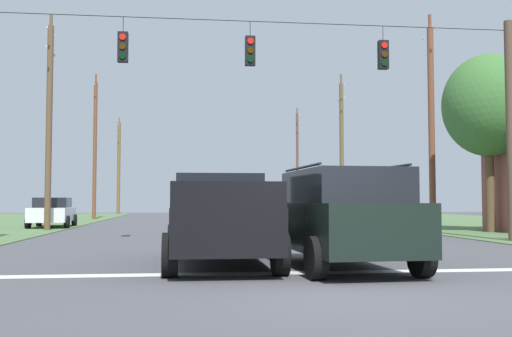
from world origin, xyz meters
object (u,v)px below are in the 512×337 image
suv_black (341,216)px  tree_roadside_right (488,106)px  distant_car_crossing_white (53,212)px  utility_pole_mid_right (431,124)px  utility_pole_distant_left (119,166)px  utility_pole_distant_right (95,148)px  utility_pole_far_right (342,147)px  pickup_truck (220,220)px  distant_car_far_parked (264,215)px  overhead_signal_span (252,115)px  utility_pole_near_left (297,160)px  utility_pole_far_left (49,121)px  distant_car_oncoming (365,210)px

suv_black → tree_roadside_right: size_ratio=0.64×
distant_car_crossing_white → utility_pole_mid_right: bearing=-9.3°
utility_pole_distant_left → utility_pole_distant_right: bearing=-89.2°
suv_black → utility_pole_distant_left: size_ratio=0.49×
suv_black → distant_car_crossing_white: bearing=116.7°
utility_pole_far_right → utility_pole_distant_left: 26.11m
pickup_truck → utility_pole_distant_left: 50.54m
distant_car_far_parked → tree_roadside_right: tree_roadside_right is taller
suv_black → distant_car_far_parked: 11.47m
utility_pole_distant_left → suv_black: bearing=-78.9°
overhead_signal_span → distant_car_far_parked: bearing=77.5°
utility_pole_mid_right → utility_pole_near_left: 33.52m
distant_car_crossing_white → utility_pole_far_left: utility_pole_far_left is taller
distant_car_far_parked → utility_pole_far_left: utility_pole_far_left is taller
suv_black → utility_pole_near_left: 50.89m
distant_car_crossing_white → tree_roadside_right: tree_roadside_right is taller
utility_pole_far_left → utility_pole_distant_left: (-0.56, 34.28, -0.10)m
utility_pole_near_left → tree_roadside_right: size_ratio=1.45×
utility_pole_far_left → tree_roadside_right: (19.27, -4.11, 0.43)m
suv_black → tree_roadside_right: 16.42m
suv_black → utility_pole_distant_left: bearing=101.1°
tree_roadside_right → utility_pole_far_left: bearing=167.9°
distant_car_oncoming → utility_pole_distant_right: bearing=153.5°
utility_pole_far_left → utility_pole_distant_left: utility_pole_far_left is taller
overhead_signal_span → tree_roadside_right: size_ratio=2.33×
suv_black → utility_pole_far_right: 34.02m
distant_car_oncoming → utility_pole_distant_left: utility_pole_distant_left is taller
overhead_signal_span → utility_pole_far_left: 12.65m
utility_pole_mid_right → utility_pole_far_left: bearing=179.8°
utility_pole_near_left → utility_pole_distant_left: 18.61m
overhead_signal_span → utility_pole_distant_right: size_ratio=1.68×
pickup_truck → distant_car_crossing_white: 20.01m
overhead_signal_span → pickup_truck: size_ratio=3.32×
pickup_truck → utility_pole_mid_right: size_ratio=0.50×
pickup_truck → distant_car_crossing_white: (-7.43, 18.58, -0.18)m
utility_pole_far_right → utility_pole_near_left: size_ratio=0.99×
distant_car_crossing_white → distant_car_far_parked: bearing=-39.5°
pickup_truck → utility_pole_distant_right: bearing=103.0°
overhead_signal_span → utility_pole_mid_right: size_ratio=1.67×
utility_pole_far_left → utility_pole_far_right: bearing=41.5°
utility_pole_far_right → tree_roadside_right: 20.24m
pickup_truck → utility_pole_distant_right: utility_pole_distant_right is taller
overhead_signal_span → pickup_truck: overhead_signal_span is taller
utility_pole_mid_right → utility_pole_distant_right: 24.81m
distant_car_far_parked → utility_pole_far_right: bearing=67.4°
pickup_truck → utility_pole_far_right: utility_pole_far_right is taller
utility_pole_distant_left → distant_car_crossing_white: bearing=-89.8°
suv_black → utility_pole_far_left: size_ratio=0.49×
pickup_truck → distant_car_far_parked: size_ratio=1.25×
suv_black → utility_pole_mid_right: 19.19m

